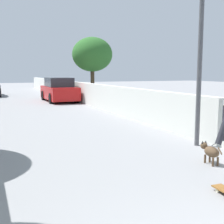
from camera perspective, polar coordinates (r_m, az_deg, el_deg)
The scene contains 6 objects.
ground_plane at distance 15.22m, azimuth -13.83°, elevation 0.16°, with size 80.00×80.00×0.00m, color gray.
fence_right at distance 14.13m, azimuth 0.57°, elevation 2.38°, with size 48.00×0.30×1.25m, color silver.
tree_right_distant at distance 21.12m, azimuth -3.75°, elevation 10.76°, with size 2.77×2.77×4.27m.
lamp_post at distance 8.11m, azimuth 16.47°, elevation 14.77°, with size 0.36×0.36×4.34m.
dog at distance 6.65m, azimuth 18.14°, elevation -7.05°, with size 1.83×0.99×1.06m.
car_near at distance 19.95m, azimuth -9.97°, elevation 4.05°, with size 4.14×1.80×1.54m.
Camera 1 is at (-0.91, 2.34, 1.91)m, focal length 48.38 mm.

